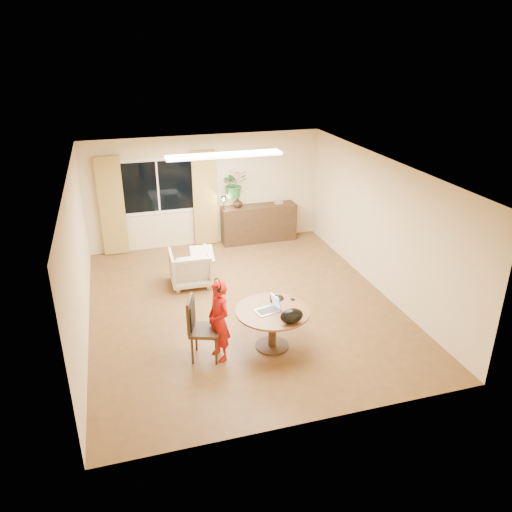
{
  "coord_description": "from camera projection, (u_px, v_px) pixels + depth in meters",
  "views": [
    {
      "loc": [
        -2.06,
        -7.92,
        4.58
      ],
      "look_at": [
        0.21,
        -0.2,
        1.06
      ],
      "focal_mm": 35.0,
      "sensor_mm": 36.0,
      "label": 1
    }
  ],
  "objects": [
    {
      "name": "tumbler",
      "position": [
        272.0,
        299.0,
        8.05
      ],
      "size": [
        0.08,
        0.08,
        0.1
      ],
      "primitive_type": null,
      "rotation": [
        0.0,
        0.0,
        -0.13
      ],
      "color": "white",
      "rests_on": "dining_table"
    },
    {
      "name": "ceiling",
      "position": [
        241.0,
        168.0,
        8.29
      ],
      "size": [
        6.5,
        6.5,
        0.0
      ],
      "primitive_type": "plane",
      "rotation": [
        3.14,
        0.0,
        0.0
      ],
      "color": "white",
      "rests_on": "wall_back"
    },
    {
      "name": "book_stack",
      "position": [
        279.0,
        202.0,
        12.04
      ],
      "size": [
        0.2,
        0.16,
        0.08
      ],
      "primitive_type": null,
      "rotation": [
        0.0,
        0.0,
        -0.1
      ],
      "color": "olive",
      "rests_on": "sideboard"
    },
    {
      "name": "window",
      "position": [
        158.0,
        186.0,
        11.28
      ],
      "size": [
        1.7,
        0.03,
        1.3
      ],
      "color": "white",
      "rests_on": "wall_back"
    },
    {
      "name": "bouquet",
      "position": [
        234.0,
        184.0,
        11.54
      ],
      "size": [
        0.69,
        0.63,
        0.66
      ],
      "primitive_type": "imported",
      "rotation": [
        0.0,
        0.0,
        0.21
      ],
      "color": "#376325",
      "rests_on": "vase"
    },
    {
      "name": "dining_chair",
      "position": [
        205.0,
        329.0,
        7.61
      ],
      "size": [
        0.61,
        0.59,
        1.03
      ],
      "primitive_type": null,
      "rotation": [
        0.0,
        0.0,
        -0.34
      ],
      "color": "black",
      "rests_on": "floor"
    },
    {
      "name": "curtain_left",
      "position": [
        112.0,
        206.0,
        11.09
      ],
      "size": [
        0.55,
        0.08,
        2.25
      ],
      "primitive_type": "cube",
      "color": "olive",
      "rests_on": "wall_back"
    },
    {
      "name": "child",
      "position": [
        219.0,
        321.0,
        7.55
      ],
      "size": [
        0.55,
        0.45,
        1.3
      ],
      "primitive_type": "imported",
      "rotation": [
        0.0,
        0.0,
        -1.25
      ],
      "color": "red",
      "rests_on": "floor"
    },
    {
      "name": "ceiling_panel",
      "position": [
        224.0,
        155.0,
        9.36
      ],
      "size": [
        2.2,
        0.35,
        0.05
      ],
      "primitive_type": "cube",
      "color": "white",
      "rests_on": "ceiling"
    },
    {
      "name": "pot_lid",
      "position": [
        278.0,
        298.0,
        8.15
      ],
      "size": [
        0.22,
        0.22,
        0.03
      ],
      "primitive_type": null,
      "rotation": [
        0.0,
        0.0,
        -0.1
      ],
      "color": "white",
      "rests_on": "dining_table"
    },
    {
      "name": "wine_glass",
      "position": [
        293.0,
        294.0,
        8.07
      ],
      "size": [
        0.08,
        0.08,
        0.22
      ],
      "primitive_type": null,
      "rotation": [
        0.0,
        0.0,
        -0.08
      ],
      "color": "white",
      "rests_on": "dining_table"
    },
    {
      "name": "handbag",
      "position": [
        292.0,
        316.0,
        7.41
      ],
      "size": [
        0.4,
        0.3,
        0.24
      ],
      "primitive_type": null,
      "rotation": [
        0.0,
        0.0,
        -0.26
      ],
      "color": "black",
      "rests_on": "dining_table"
    },
    {
      "name": "dining_table",
      "position": [
        272.0,
        318.0,
        7.87
      ],
      "size": [
        1.18,
        1.18,
        0.67
      ],
      "color": "brown",
      "rests_on": "floor"
    },
    {
      "name": "throw",
      "position": [
        202.0,
        250.0,
        9.82
      ],
      "size": [
        0.5,
        0.59,
        0.03
      ],
      "primitive_type": null,
      "rotation": [
        0.0,
        0.0,
        -0.09
      ],
      "color": "beige",
      "rests_on": "armchair"
    },
    {
      "name": "laptop",
      "position": [
        267.0,
        304.0,
        7.73
      ],
      "size": [
        0.42,
        0.33,
        0.25
      ],
      "primitive_type": null,
      "rotation": [
        0.0,
        0.0,
        0.25
      ],
      "color": "#B7B7BC",
      "rests_on": "dining_table"
    },
    {
      "name": "wall_right",
      "position": [
        380.0,
        225.0,
        9.52
      ],
      "size": [
        0.0,
        6.5,
        6.5
      ],
      "primitive_type": "plane",
      "rotation": [
        1.57,
        0.0,
        -1.57
      ],
      "color": "beige",
      "rests_on": "floor"
    },
    {
      "name": "desk_lamp",
      "position": [
        224.0,
        203.0,
        11.59
      ],
      "size": [
        0.16,
        0.16,
        0.33
      ],
      "primitive_type": null,
      "rotation": [
        0.0,
        0.0,
        0.21
      ],
      "color": "black",
      "rests_on": "sideboard"
    },
    {
      "name": "wall_left",
      "position": [
        78.0,
        258.0,
        8.1
      ],
      "size": [
        0.0,
        6.5,
        6.5
      ],
      "primitive_type": "plane",
      "rotation": [
        1.57,
        0.0,
        1.57
      ],
      "color": "beige",
      "rests_on": "floor"
    },
    {
      "name": "vase",
      "position": [
        238.0,
        202.0,
        11.74
      ],
      "size": [
        0.29,
        0.29,
        0.25
      ],
      "primitive_type": "imported",
      "rotation": [
        0.0,
        0.0,
        -0.27
      ],
      "color": "black",
      "rests_on": "sideboard"
    },
    {
      "name": "floor",
      "position": [
        242.0,
        305.0,
        9.33
      ],
      "size": [
        6.5,
        6.5,
        0.0
      ],
      "primitive_type": "plane",
      "color": "brown",
      "rests_on": "ground"
    },
    {
      "name": "sideboard",
      "position": [
        259.0,
        223.0,
        12.11
      ],
      "size": [
        1.81,
        0.44,
        0.9
      ],
      "primitive_type": "cube",
      "color": "black",
      "rests_on": "floor"
    },
    {
      "name": "armchair",
      "position": [
        190.0,
        268.0,
        9.98
      ],
      "size": [
        0.8,
        0.82,
        0.73
      ],
      "primitive_type": "imported",
      "rotation": [
        0.0,
        0.0,
        3.11
      ],
      "color": "#BDA996",
      "rests_on": "floor"
    },
    {
      "name": "curtain_right",
      "position": [
        205.0,
        199.0,
        11.63
      ],
      "size": [
        0.55,
        0.08,
        2.25
      ],
      "primitive_type": "cube",
      "color": "olive",
      "rests_on": "wall_back"
    },
    {
      "name": "wall_back",
      "position": [
        206.0,
        191.0,
        11.66
      ],
      "size": [
        5.5,
        0.0,
        5.5
      ],
      "primitive_type": "plane",
      "rotation": [
        1.57,
        0.0,
        0.0
      ],
      "color": "beige",
      "rests_on": "floor"
    }
  ]
}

